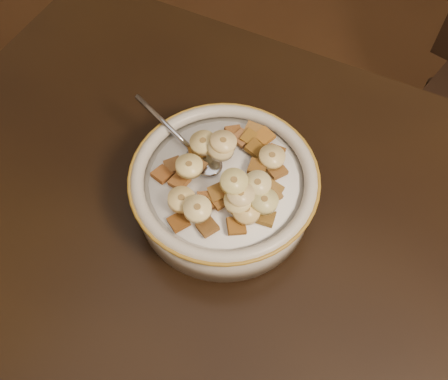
% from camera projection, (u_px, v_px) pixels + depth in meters
% --- Properties ---
extents(cereal_bowl, '(0.21, 0.21, 0.05)m').
position_uv_depth(cereal_bowl, '(224.00, 192.00, 0.61)').
color(cereal_bowl, beige).
rests_on(cereal_bowl, table).
extents(milk, '(0.18, 0.18, 0.00)m').
position_uv_depth(milk, '(224.00, 180.00, 0.59)').
color(milk, white).
rests_on(milk, cereal_bowl).
extents(spoon, '(0.06, 0.05, 0.01)m').
position_uv_depth(spoon, '(204.00, 161.00, 0.60)').
color(spoon, '#9AA3B7').
rests_on(spoon, cereal_bowl).
extents(cereal_square_0, '(0.02, 0.02, 0.01)m').
position_uv_depth(cereal_square_0, '(266.00, 217.00, 0.56)').
color(cereal_square_0, brown).
rests_on(cereal_square_0, milk).
extents(cereal_square_1, '(0.03, 0.03, 0.01)m').
position_uv_depth(cereal_square_1, '(179.00, 222.00, 0.55)').
color(cereal_square_1, brown).
rests_on(cereal_square_1, milk).
extents(cereal_square_2, '(0.02, 0.02, 0.01)m').
position_uv_depth(cereal_square_2, '(189.00, 166.00, 0.58)').
color(cereal_square_2, brown).
rests_on(cereal_square_2, milk).
extents(cereal_square_3, '(0.02, 0.02, 0.01)m').
position_uv_depth(cereal_square_3, '(255.00, 148.00, 0.60)').
color(cereal_square_3, brown).
rests_on(cereal_square_3, milk).
extents(cereal_square_4, '(0.02, 0.02, 0.01)m').
position_uv_depth(cereal_square_4, '(179.00, 181.00, 0.58)').
color(cereal_square_4, brown).
rests_on(cereal_square_4, milk).
extents(cereal_square_5, '(0.03, 0.03, 0.01)m').
position_uv_depth(cereal_square_5, '(218.00, 192.00, 0.56)').
color(cereal_square_5, brown).
rests_on(cereal_square_5, milk).
extents(cereal_square_6, '(0.03, 0.03, 0.01)m').
position_uv_depth(cereal_square_6, '(240.00, 204.00, 0.55)').
color(cereal_square_6, brown).
rests_on(cereal_square_6, milk).
extents(cereal_square_7, '(0.03, 0.03, 0.01)m').
position_uv_depth(cereal_square_7, '(206.00, 200.00, 0.56)').
color(cereal_square_7, brown).
rests_on(cereal_square_7, milk).
extents(cereal_square_8, '(0.03, 0.03, 0.01)m').
position_uv_depth(cereal_square_8, '(264.00, 136.00, 0.61)').
color(cereal_square_8, '#9B6419').
rests_on(cereal_square_8, milk).
extents(cereal_square_9, '(0.02, 0.02, 0.01)m').
position_uv_depth(cereal_square_9, '(253.00, 130.00, 0.62)').
color(cereal_square_9, brown).
rests_on(cereal_square_9, milk).
extents(cereal_square_10, '(0.02, 0.02, 0.01)m').
position_uv_depth(cereal_square_10, '(273.00, 190.00, 0.57)').
color(cereal_square_10, olive).
rests_on(cereal_square_10, milk).
extents(cereal_square_11, '(0.03, 0.03, 0.01)m').
position_uv_depth(cereal_square_11, '(277.00, 170.00, 0.59)').
color(cereal_square_11, brown).
rests_on(cereal_square_11, milk).
extents(cereal_square_12, '(0.02, 0.03, 0.01)m').
position_uv_depth(cereal_square_12, '(162.00, 174.00, 0.59)').
color(cereal_square_12, brown).
rests_on(cereal_square_12, milk).
extents(cereal_square_13, '(0.02, 0.02, 0.01)m').
position_uv_depth(cereal_square_13, '(258.00, 167.00, 0.58)').
color(cereal_square_13, brown).
rests_on(cereal_square_13, milk).
extents(cereal_square_14, '(0.03, 0.03, 0.01)m').
position_uv_depth(cereal_square_14, '(173.00, 166.00, 0.59)').
color(cereal_square_14, brown).
rests_on(cereal_square_14, milk).
extents(cereal_square_15, '(0.02, 0.02, 0.01)m').
position_uv_depth(cereal_square_15, '(228.00, 190.00, 0.56)').
color(cereal_square_15, brown).
rests_on(cereal_square_15, milk).
extents(cereal_square_16, '(0.02, 0.02, 0.01)m').
position_uv_depth(cereal_square_16, '(276.00, 152.00, 0.60)').
color(cereal_square_16, brown).
rests_on(cereal_square_16, milk).
extents(cereal_square_17, '(0.02, 0.02, 0.01)m').
position_uv_depth(cereal_square_17, '(196.00, 166.00, 0.58)').
color(cereal_square_17, brown).
rests_on(cereal_square_17, milk).
extents(cereal_square_18, '(0.03, 0.03, 0.01)m').
position_uv_depth(cereal_square_18, '(236.00, 226.00, 0.55)').
color(cereal_square_18, brown).
rests_on(cereal_square_18, milk).
extents(cereal_square_19, '(0.03, 0.03, 0.01)m').
position_uv_depth(cereal_square_19, '(242.00, 138.00, 0.61)').
color(cereal_square_19, brown).
rests_on(cereal_square_19, milk).
extents(cereal_square_20, '(0.03, 0.03, 0.01)m').
position_uv_depth(cereal_square_20, '(197.00, 152.00, 0.60)').
color(cereal_square_20, '#9B681A').
rests_on(cereal_square_20, milk).
extents(cereal_square_21, '(0.03, 0.03, 0.01)m').
position_uv_depth(cereal_square_21, '(234.00, 133.00, 0.62)').
color(cereal_square_21, brown).
rests_on(cereal_square_21, milk).
extents(cereal_square_22, '(0.03, 0.03, 0.01)m').
position_uv_depth(cereal_square_22, '(208.00, 227.00, 0.55)').
color(cereal_square_22, brown).
rests_on(cereal_square_22, milk).
extents(cereal_square_23, '(0.03, 0.03, 0.01)m').
position_uv_depth(cereal_square_23, '(255.00, 134.00, 0.62)').
color(cereal_square_23, brown).
rests_on(cereal_square_23, milk).
extents(cereal_square_24, '(0.03, 0.03, 0.01)m').
position_uv_depth(cereal_square_24, '(219.00, 199.00, 0.56)').
color(cereal_square_24, brown).
rests_on(cereal_square_24, milk).
extents(cereal_square_25, '(0.03, 0.03, 0.01)m').
position_uv_depth(cereal_square_25, '(271.00, 194.00, 0.57)').
color(cereal_square_25, brown).
rests_on(cereal_square_25, milk).
extents(cereal_square_26, '(0.02, 0.02, 0.01)m').
position_uv_depth(cereal_square_26, '(250.00, 138.00, 0.61)').
color(cereal_square_26, brown).
rests_on(cereal_square_26, milk).
extents(cereal_square_27, '(0.03, 0.03, 0.01)m').
position_uv_depth(cereal_square_27, '(261.00, 201.00, 0.56)').
color(cereal_square_27, brown).
rests_on(cereal_square_27, milk).
extents(banana_slice_0, '(0.04, 0.04, 0.01)m').
position_uv_depth(banana_slice_0, '(182.00, 200.00, 0.55)').
color(banana_slice_0, '#F0D382').
rests_on(banana_slice_0, milk).
extents(banana_slice_1, '(0.04, 0.04, 0.01)m').
position_uv_depth(banana_slice_1, '(257.00, 184.00, 0.55)').
color(banana_slice_1, '#E1D88B').
rests_on(banana_slice_1, milk).
extents(banana_slice_2, '(0.04, 0.04, 0.02)m').
position_uv_depth(banana_slice_2, '(234.00, 182.00, 0.55)').
color(banana_slice_2, beige).
rests_on(banana_slice_2, milk).
extents(banana_slice_3, '(0.04, 0.04, 0.01)m').
position_uv_depth(banana_slice_3, '(238.00, 201.00, 0.55)').
color(banana_slice_3, '#E2C777').
rests_on(banana_slice_3, milk).
extents(banana_slice_4, '(0.04, 0.04, 0.01)m').
position_uv_depth(banana_slice_4, '(241.00, 195.00, 0.55)').
color(banana_slice_4, beige).
rests_on(banana_slice_4, milk).
extents(banana_slice_5, '(0.04, 0.04, 0.02)m').
position_uv_depth(banana_slice_5, '(223.00, 142.00, 0.58)').
color(banana_slice_5, '#F1CD7C').
rests_on(banana_slice_5, milk).
extents(banana_slice_6, '(0.04, 0.04, 0.01)m').
position_uv_depth(banana_slice_6, '(246.00, 211.00, 0.54)').
color(banana_slice_6, '#DFBF75').
rests_on(banana_slice_6, milk).
extents(banana_slice_7, '(0.04, 0.04, 0.01)m').
position_uv_depth(banana_slice_7, '(203.00, 143.00, 0.58)').
color(banana_slice_7, '#FADB89').
rests_on(banana_slice_7, milk).
extents(banana_slice_8, '(0.04, 0.04, 0.01)m').
position_uv_depth(banana_slice_8, '(264.00, 201.00, 0.55)').
color(banana_slice_8, beige).
rests_on(banana_slice_8, milk).
extents(banana_slice_9, '(0.04, 0.04, 0.01)m').
position_uv_depth(banana_slice_9, '(221.00, 148.00, 0.58)').
color(banana_slice_9, '#D0B67B').
rests_on(banana_slice_9, milk).
extents(banana_slice_10, '(0.04, 0.04, 0.01)m').
position_uv_depth(banana_slice_10, '(189.00, 166.00, 0.57)').
color(banana_slice_10, '#F6E179').
rests_on(banana_slice_10, milk).
extents(banana_slice_11, '(0.04, 0.04, 0.01)m').
position_uv_depth(banana_slice_11, '(197.00, 209.00, 0.54)').
color(banana_slice_11, beige).
rests_on(banana_slice_11, milk).
extents(banana_slice_12, '(0.04, 0.04, 0.01)m').
position_uv_depth(banana_slice_12, '(272.00, 157.00, 0.58)').
color(banana_slice_12, tan).
rests_on(banana_slice_12, milk).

